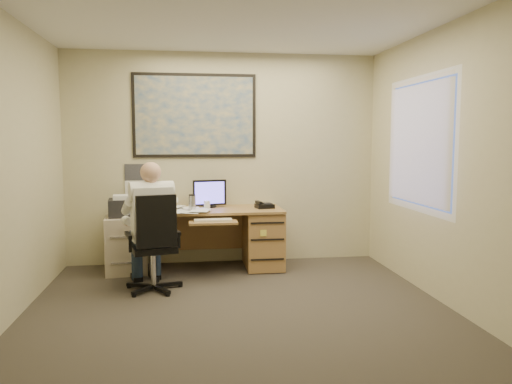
{
  "coord_description": "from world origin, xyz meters",
  "views": [
    {
      "loc": [
        -0.47,
        -4.21,
        1.6
      ],
      "look_at": [
        0.3,
        1.3,
        1.01
      ],
      "focal_mm": 35.0,
      "sensor_mm": 36.0,
      "label": 1
    }
  ],
  "objects": [
    {
      "name": "room_shell",
      "position": [
        0.0,
        0.0,
        1.35
      ],
      "size": [
        4.0,
        4.5,
        2.7
      ],
      "color": "#37322B",
      "rests_on": "ground"
    },
    {
      "name": "desk",
      "position": [
        0.22,
        1.9,
        0.44
      ],
      "size": [
        1.6,
        0.97,
        1.09
      ],
      "color": "#9D7743",
      "rests_on": "ground"
    },
    {
      "name": "world_map",
      "position": [
        -0.36,
        2.23,
        1.9
      ],
      "size": [
        1.56,
        0.03,
        1.06
      ],
      "primitive_type": "cube",
      "color": "#1E4C93",
      "rests_on": "room_shell"
    },
    {
      "name": "wall_calendar",
      "position": [
        -1.11,
        2.24,
        1.08
      ],
      "size": [
        0.28,
        0.01,
        0.42
      ],
      "primitive_type": "cube",
      "color": "white",
      "rests_on": "room_shell"
    },
    {
      "name": "window_blinds",
      "position": [
        1.97,
        0.8,
        1.55
      ],
      "size": [
        0.06,
        1.4,
        1.3
      ],
      "primitive_type": null,
      "color": "beige",
      "rests_on": "room_shell"
    },
    {
      "name": "filing_cabinet",
      "position": [
        -1.21,
        1.9,
        0.4
      ],
      "size": [
        0.54,
        0.63,
        0.94
      ],
      "rotation": [
        0.0,
        0.0,
        0.1
      ],
      "color": "beige",
      "rests_on": "ground"
    },
    {
      "name": "office_chair",
      "position": [
        -0.85,
        1.03,
        0.3
      ],
      "size": [
        0.76,
        0.76,
        1.04
      ],
      "rotation": [
        0.0,
        0.0,
        0.25
      ],
      "color": "black",
      "rests_on": "ground"
    },
    {
      "name": "person",
      "position": [
        -0.84,
        1.11,
        0.68
      ],
      "size": [
        0.78,
        0.95,
        1.36
      ],
      "primitive_type": null,
      "rotation": [
        0.0,
        0.0,
        0.26
      ],
      "color": "white",
      "rests_on": "office_chair"
    }
  ]
}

